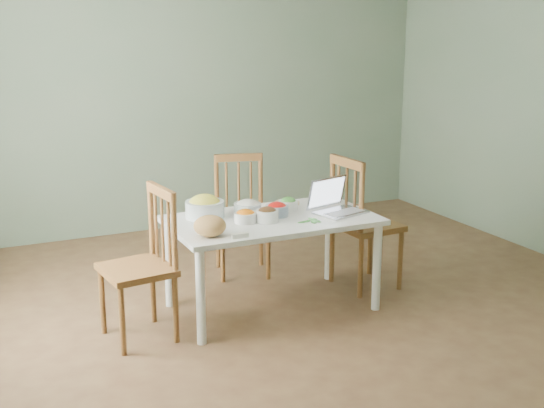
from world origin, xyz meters
name	(u,v)px	position (x,y,z in m)	size (l,w,h in m)	color
floor	(310,312)	(0.00, 0.00, 0.00)	(5.00, 5.00, 0.00)	#482D1D
wall_back	(192,91)	(0.00, 2.50, 1.35)	(5.00, 0.00, 2.70)	slate
dining_table	(272,263)	(-0.21, 0.19, 0.34)	(1.45, 0.81, 0.68)	white
chair_far	(242,217)	(-0.13, 0.95, 0.48)	(0.43, 0.41, 0.97)	#4C3316
chair_left	(136,266)	(-1.21, 0.11, 0.50)	(0.44, 0.42, 1.00)	#4C3316
chair_right	(367,222)	(0.64, 0.29, 0.52)	(0.46, 0.44, 1.04)	#4C3316
bread_boule	(210,226)	(-0.76, -0.04, 0.75)	(0.21, 0.21, 0.14)	#B3854C
butter_stick	(240,236)	(-0.60, -0.15, 0.69)	(0.11, 0.03, 0.03)	silver
bowl_squash	(205,206)	(-0.64, 0.40, 0.76)	(0.27, 0.27, 0.16)	yellow
bowl_carrot	(245,216)	(-0.43, 0.17, 0.72)	(0.16, 0.16, 0.09)	orange
bowl_onion	(248,207)	(-0.33, 0.34, 0.73)	(0.20, 0.20, 0.11)	silver
bowl_mushroom	(267,215)	(-0.29, 0.11, 0.73)	(0.16, 0.16, 0.10)	#33190A
bowl_redpep	(277,209)	(-0.16, 0.22, 0.73)	(0.16, 0.16, 0.10)	red
bowl_broccoli	(288,203)	(-0.01, 0.35, 0.72)	(0.14, 0.14, 0.09)	#0C3F0B
flatbread	(287,203)	(0.05, 0.49, 0.69)	(0.19, 0.19, 0.02)	tan
basil_bunch	(308,220)	(-0.03, -0.01, 0.69)	(0.19, 0.19, 0.02)	#327320
laptop	(341,197)	(0.29, 0.09, 0.80)	(0.35, 0.30, 0.24)	silver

